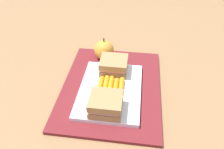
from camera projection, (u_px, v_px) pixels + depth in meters
ground_plane at (111, 88)px, 0.65m from camera, size 2.40×2.40×0.00m
lunchbag_mat at (111, 87)px, 0.64m from camera, size 0.36×0.28×0.01m
food_tray at (110, 90)px, 0.62m from camera, size 0.23×0.17×0.01m
sandwich_half_left at (106, 104)px, 0.54m from camera, size 0.07×0.08×0.04m
sandwich_half_right at (114, 65)px, 0.66m from camera, size 0.07×0.08×0.04m
carrot_sticks_bundle at (110, 87)px, 0.61m from camera, size 0.08×0.07×0.02m
apple at (104, 50)px, 0.72m from camera, size 0.07×0.07×0.08m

